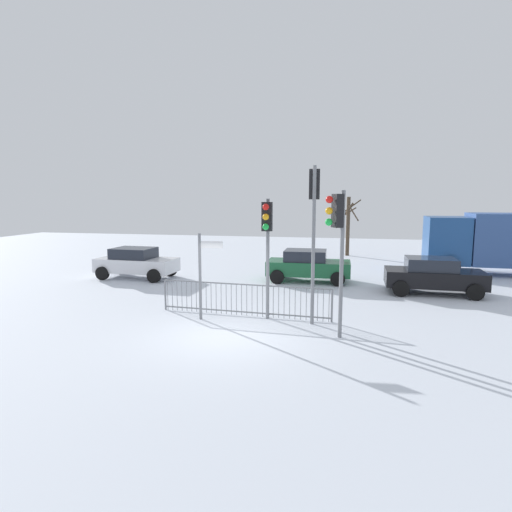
{
  "coord_description": "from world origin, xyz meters",
  "views": [
    {
      "loc": [
        3.21,
        -11.21,
        3.9
      ],
      "look_at": [
        0.21,
        2.95,
        1.89
      ],
      "focal_mm": 29.72,
      "sensor_mm": 36.0,
      "label": 1
    }
  ],
  "objects": [
    {
      "name": "car_white_mid",
      "position": [
        -6.69,
        7.43,
        0.77
      ],
      "size": [
        3.87,
        2.06,
        1.47
      ],
      "rotation": [
        0.0,
        0.0,
        -0.04
      ],
      "color": "silver",
      "rests_on": "ground"
    },
    {
      "name": "traffic_light_rear_right",
      "position": [
        3.0,
        0.41,
        3.0
      ],
      "size": [
        0.52,
        0.41,
        4.09
      ],
      "rotation": [
        0.0,
        0.0,
        2.07
      ],
      "color": "slate",
      "rests_on": "ground"
    },
    {
      "name": "direction_sign_post",
      "position": [
        -1.21,
        1.38,
        1.56
      ],
      "size": [
        0.79,
        0.12,
        2.78
      ],
      "rotation": [
        0.0,
        0.0,
        0.08
      ],
      "color": "slate",
      "rests_on": "ground"
    },
    {
      "name": "bare_tree_left",
      "position": [
        3.37,
        17.81,
        2.14
      ],
      "size": [
        1.76,
        1.64,
        3.92
      ],
      "color": "#473828",
      "rests_on": "ground"
    },
    {
      "name": "pedestrian_guard_railing",
      "position": [
        -0.0,
        2.08,
        0.55
      ],
      "size": [
        5.8,
        0.4,
        1.07
      ],
      "rotation": [
        0.0,
        0.0,
        -0.06
      ],
      "color": "slate",
      "rests_on": "ground"
    },
    {
      "name": "traffic_light_rear_left",
      "position": [
        0.82,
        1.76,
        2.82
      ],
      "size": [
        0.33,
        0.57,
        3.85
      ],
      "rotation": [
        0.0,
        0.0,
        3.17
      ],
      "color": "slate",
      "rests_on": "ground"
    },
    {
      "name": "ground_plane",
      "position": [
        0.0,
        0.0,
        0.0
      ],
      "size": [
        60.0,
        60.0,
        0.0
      ],
      "primitive_type": "plane",
      "color": "silver"
    },
    {
      "name": "car_black_trailing",
      "position": [
        6.74,
        6.81,
        0.77
      ],
      "size": [
        3.83,
        1.99,
        1.47
      ],
      "rotation": [
        0.0,
        0.0,
        -0.02
      ],
      "color": "black",
      "rests_on": "ground"
    },
    {
      "name": "car_green_far",
      "position": [
        1.54,
        8.31,
        0.77
      ],
      "size": [
        3.82,
        1.96,
        1.47
      ],
      "rotation": [
        0.0,
        0.0,
        0.01
      ],
      "color": "#195933",
      "rests_on": "ground"
    },
    {
      "name": "traffic_light_mid_right",
      "position": [
        2.26,
        1.74,
        3.54
      ],
      "size": [
        0.34,
        0.57,
        4.83
      ],
      "rotation": [
        0.0,
        0.0,
        0.1
      ],
      "color": "slate",
      "rests_on": "ground"
    },
    {
      "name": "delivery_truck",
      "position": [
        10.94,
        12.07,
        1.74
      ],
      "size": [
        7.11,
        2.88,
        3.1
      ],
      "rotation": [
        0.0,
        0.0,
        3.11
      ],
      "color": "#33518C",
      "rests_on": "ground"
    }
  ]
}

